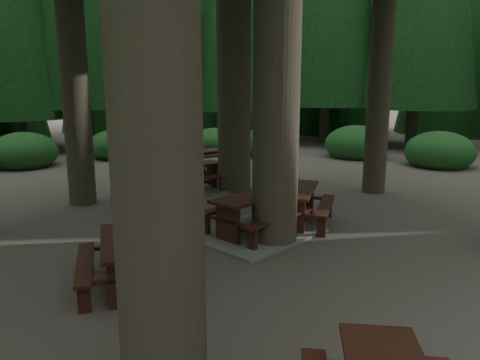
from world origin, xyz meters
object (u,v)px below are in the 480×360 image
picnic_table_d (214,157)px  picnic_table_c (190,181)px  picnic_table_a (254,221)px  picnic_table_f (297,200)px  picnic_table_b (125,255)px

picnic_table_d → picnic_table_c: bearing=-138.4°
picnic_table_c → picnic_table_d: picnic_table_d is taller
picnic_table_a → picnic_table_d: picnic_table_a is taller
picnic_table_d → picnic_table_f: size_ratio=0.80×
picnic_table_c → picnic_table_f: bearing=-79.1°
picnic_table_a → picnic_table_c: bearing=67.4°
picnic_table_a → picnic_table_c: size_ratio=1.19×
picnic_table_a → picnic_table_f: 1.15m
picnic_table_f → picnic_table_d: bearing=35.0°
picnic_table_d → picnic_table_a: bearing=-116.2°
picnic_table_a → picnic_table_f: size_ratio=1.20×
picnic_table_a → picnic_table_b: picnic_table_a is taller
picnic_table_a → picnic_table_c: 4.16m
picnic_table_c → picnic_table_f: (0.48, -4.03, 0.27)m
picnic_table_d → picnic_table_f: (-1.35, -5.89, 0.01)m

